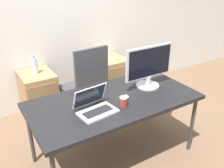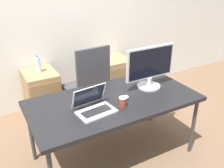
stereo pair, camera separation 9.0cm
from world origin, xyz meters
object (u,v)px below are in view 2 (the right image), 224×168
object	(u,v)px
cabinet_right	(114,78)
coffee_cup_brown	(123,102)
office_chair	(88,94)
cabinet_left	(42,94)
laptop_center	(94,106)
monitor	(150,67)
mouse	(126,97)
water_bottle	(38,65)
coffee_cup_white	(87,95)

from	to	relation	value
cabinet_right	coffee_cup_brown	world-z (taller)	coffee_cup_brown
office_chair	coffee_cup_brown	bearing A→B (deg)	-92.43
cabinet_left	laptop_center	world-z (taller)	laptop_center
monitor	mouse	bearing A→B (deg)	-164.30
mouse	cabinet_left	bearing A→B (deg)	114.07
monitor	laptop_center	bearing A→B (deg)	-168.22
office_chair	water_bottle	xyz separation A→B (m)	(-0.49, 0.44, 0.35)
office_chair	cabinet_left	bearing A→B (deg)	138.44
office_chair	cabinet_left	world-z (taller)	office_chair
cabinet_left	coffee_cup_white	distance (m)	1.20
laptop_center	mouse	xyz separation A→B (m)	(0.39, 0.06, -0.03)
cabinet_right	coffee_cup_brown	xyz separation A→B (m)	(-0.69, -1.39, 0.44)
coffee_cup_white	coffee_cup_brown	world-z (taller)	coffee_cup_white
cabinet_left	coffee_cup_brown	xyz separation A→B (m)	(0.45, -1.39, 0.44)
coffee_cup_white	mouse	bearing A→B (deg)	-26.53
cabinet_left	cabinet_right	world-z (taller)	same
mouse	coffee_cup_white	size ratio (longest dim) A/B	0.61
mouse	coffee_cup_white	xyz separation A→B (m)	(-0.35, 0.18, 0.03)
water_bottle	mouse	xyz separation A→B (m)	(0.57, -1.27, -0.03)
water_bottle	coffee_cup_white	bearing A→B (deg)	-78.96
laptop_center	coffee_cup_white	size ratio (longest dim) A/B	3.61
office_chair	coffee_cup_white	distance (m)	0.80
water_bottle	mouse	bearing A→B (deg)	-65.97
laptop_center	coffee_cup_white	bearing A→B (deg)	81.07
office_chair	laptop_center	world-z (taller)	office_chair
water_bottle	coffee_cup_white	xyz separation A→B (m)	(0.21, -1.09, 0.01)
cabinet_left	monitor	xyz separation A→B (m)	(0.92, -1.17, 0.63)
cabinet_right	laptop_center	xyz separation A→B (m)	(-0.97, -1.32, 0.44)
office_chair	coffee_cup_brown	world-z (taller)	office_chair
coffee_cup_brown	monitor	bearing A→B (deg)	25.24
office_chair	water_bottle	distance (m)	0.75
cabinet_left	water_bottle	size ratio (longest dim) A/B	2.81
coffee_cup_brown	coffee_cup_white	bearing A→B (deg)	128.95
water_bottle	cabinet_right	bearing A→B (deg)	-0.11
coffee_cup_brown	water_bottle	bearing A→B (deg)	108.06
monitor	cabinet_right	bearing A→B (deg)	79.00
cabinet_left	cabinet_right	xyz separation A→B (m)	(1.15, 0.00, 0.00)
cabinet_right	monitor	size ratio (longest dim) A/B	1.12
cabinet_left	mouse	distance (m)	1.45
cabinet_right	water_bottle	distance (m)	1.23
monitor	coffee_cup_brown	distance (m)	0.55
water_bottle	laptop_center	bearing A→B (deg)	-82.39
mouse	cabinet_right	bearing A→B (deg)	65.38
cabinet_left	office_chair	bearing A→B (deg)	-41.56
mouse	coffee_cup_white	world-z (taller)	coffee_cup_white
coffee_cup_white	office_chair	bearing A→B (deg)	66.81
water_bottle	monitor	size ratio (longest dim) A/B	0.40
laptop_center	monitor	world-z (taller)	monitor
cabinet_left	laptop_center	distance (m)	1.40
mouse	coffee_cup_brown	bearing A→B (deg)	-133.12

